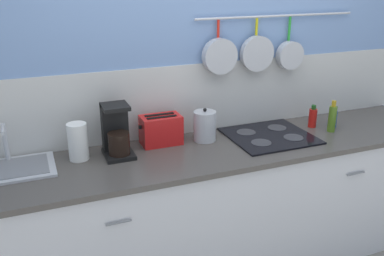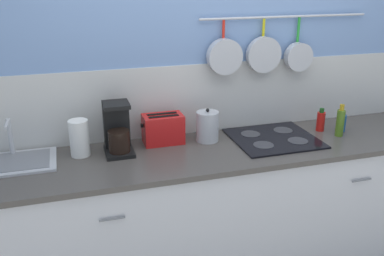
{
  "view_description": "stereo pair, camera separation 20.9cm",
  "coord_description": "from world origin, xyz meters",
  "px_view_note": "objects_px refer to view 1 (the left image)",
  "views": [
    {
      "loc": [
        -1.14,
        -2.27,
        1.98
      ],
      "look_at": [
        -0.25,
        0.0,
        1.07
      ],
      "focal_mm": 40.0,
      "sensor_mm": 36.0,
      "label": 1
    },
    {
      "loc": [
        -0.95,
        -2.34,
        1.98
      ],
      "look_at": [
        -0.25,
        0.0,
        1.07
      ],
      "focal_mm": 40.0,
      "sensor_mm": 36.0,
      "label": 2
    }
  ],
  "objects_px": {
    "bottle_olive_oil": "(332,118)",
    "bottle_cooking_wine": "(333,118)",
    "coffee_maker": "(117,134)",
    "toaster": "(161,130)",
    "paper_towel_roll": "(78,142)",
    "kettle": "(205,126)",
    "bottle_dish_soap": "(313,117)"
  },
  "relations": [
    {
      "from": "bottle_olive_oil",
      "to": "bottle_cooking_wine",
      "type": "xyz_separation_m",
      "value": [
        0.07,
        0.07,
        -0.03
      ]
    },
    {
      "from": "toaster",
      "to": "bottle_dish_soap",
      "type": "distance_m",
      "value": 1.11
    },
    {
      "from": "coffee_maker",
      "to": "bottle_cooking_wine",
      "type": "distance_m",
      "value": 1.55
    },
    {
      "from": "bottle_olive_oil",
      "to": "bottle_dish_soap",
      "type": "bearing_deg",
      "value": 118.41
    },
    {
      "from": "paper_towel_roll",
      "to": "toaster",
      "type": "height_order",
      "value": "paper_towel_roll"
    },
    {
      "from": "paper_towel_roll",
      "to": "toaster",
      "type": "bearing_deg",
      "value": 5.66
    },
    {
      "from": "kettle",
      "to": "bottle_cooking_wine",
      "type": "distance_m",
      "value": 0.96
    },
    {
      "from": "paper_towel_roll",
      "to": "coffee_maker",
      "type": "xyz_separation_m",
      "value": [
        0.23,
        -0.01,
        0.02
      ]
    },
    {
      "from": "bottle_olive_oil",
      "to": "bottle_cooking_wine",
      "type": "bearing_deg",
      "value": 47.27
    },
    {
      "from": "bottle_dish_soap",
      "to": "bottle_cooking_wine",
      "type": "bearing_deg",
      "value": -20.6
    },
    {
      "from": "paper_towel_roll",
      "to": "bottle_cooking_wine",
      "type": "distance_m",
      "value": 1.78
    },
    {
      "from": "kettle",
      "to": "bottle_olive_oil",
      "type": "bearing_deg",
      "value": -11.21
    },
    {
      "from": "toaster",
      "to": "bottle_dish_soap",
      "type": "relative_size",
      "value": 1.68
    },
    {
      "from": "paper_towel_roll",
      "to": "toaster",
      "type": "xyz_separation_m",
      "value": [
        0.53,
        0.05,
        -0.02
      ]
    },
    {
      "from": "paper_towel_roll",
      "to": "bottle_dish_soap",
      "type": "xyz_separation_m",
      "value": [
        1.64,
        -0.05,
        -0.04
      ]
    },
    {
      "from": "coffee_maker",
      "to": "kettle",
      "type": "height_order",
      "value": "coffee_maker"
    },
    {
      "from": "coffee_maker",
      "to": "toaster",
      "type": "height_order",
      "value": "coffee_maker"
    },
    {
      "from": "bottle_cooking_wine",
      "to": "kettle",
      "type": "bearing_deg",
      "value": 173.91
    },
    {
      "from": "coffee_maker",
      "to": "paper_towel_roll",
      "type": "bearing_deg",
      "value": 177.7
    },
    {
      "from": "toaster",
      "to": "coffee_maker",
      "type": "bearing_deg",
      "value": -168.37
    },
    {
      "from": "paper_towel_roll",
      "to": "coffee_maker",
      "type": "distance_m",
      "value": 0.23
    },
    {
      "from": "kettle",
      "to": "bottle_cooking_wine",
      "type": "height_order",
      "value": "kettle"
    },
    {
      "from": "toaster",
      "to": "kettle",
      "type": "xyz_separation_m",
      "value": [
        0.29,
        -0.05,
        0.0
      ]
    },
    {
      "from": "coffee_maker",
      "to": "toaster",
      "type": "xyz_separation_m",
      "value": [
        0.3,
        0.06,
        -0.04
      ]
    },
    {
      "from": "coffee_maker",
      "to": "kettle",
      "type": "bearing_deg",
      "value": 1.45
    },
    {
      "from": "bottle_dish_soap",
      "to": "bottle_cooking_wine",
      "type": "distance_m",
      "value": 0.15
    },
    {
      "from": "paper_towel_roll",
      "to": "bottle_dish_soap",
      "type": "height_order",
      "value": "paper_towel_roll"
    },
    {
      "from": "coffee_maker",
      "to": "bottle_dish_soap",
      "type": "height_order",
      "value": "coffee_maker"
    },
    {
      "from": "paper_towel_roll",
      "to": "kettle",
      "type": "distance_m",
      "value": 0.82
    },
    {
      "from": "bottle_dish_soap",
      "to": "bottle_olive_oil",
      "type": "height_order",
      "value": "bottle_olive_oil"
    },
    {
      "from": "paper_towel_roll",
      "to": "bottle_olive_oil",
      "type": "distance_m",
      "value": 1.72
    },
    {
      "from": "paper_towel_roll",
      "to": "coffee_maker",
      "type": "height_order",
      "value": "coffee_maker"
    }
  ]
}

